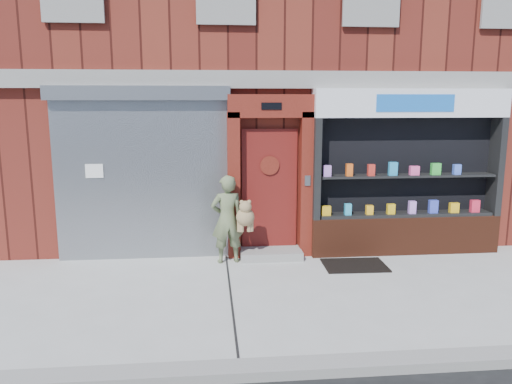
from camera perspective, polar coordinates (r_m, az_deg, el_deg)
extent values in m
plane|color=#9E9E99|center=(7.64, 9.03, -11.22)|extent=(80.00, 80.00, 0.00)
cube|color=gray|center=(5.76, 14.66, -18.43)|extent=(60.00, 0.30, 0.12)
cube|color=#581B14|center=(13.04, 2.74, 15.77)|extent=(12.00, 8.00, 8.00)
cube|color=gray|center=(8.97, 6.50, 12.63)|extent=(12.00, 0.16, 0.30)
cube|color=gray|center=(8.98, -12.85, 1.22)|extent=(3.00, 0.10, 2.80)
cube|color=slate|center=(8.81, -13.31, 10.96)|extent=(3.10, 0.30, 0.24)
cube|color=white|center=(9.03, -17.99, 2.30)|extent=(0.30, 0.01, 0.24)
cube|color=#55160E|center=(8.86, -2.57, 0.69)|extent=(0.22, 0.28, 2.60)
cube|color=#55160E|center=(9.01, 5.71, 0.83)|extent=(0.22, 0.28, 2.60)
cube|color=#55160E|center=(8.78, 1.66, 9.80)|extent=(1.50, 0.28, 0.40)
cube|color=black|center=(8.63, 1.78, 9.79)|extent=(0.35, 0.01, 0.12)
cube|color=#5A1410|center=(9.04, 1.52, 0.26)|extent=(1.00, 0.06, 2.20)
cylinder|color=black|center=(8.93, 1.57, 3.05)|extent=(0.28, 0.02, 0.28)
cylinder|color=#55160E|center=(8.92, 1.57, 3.04)|extent=(0.34, 0.02, 0.34)
cube|color=gray|center=(9.05, 1.70, -7.08)|extent=(1.10, 0.55, 0.15)
cube|color=slate|center=(8.85, 5.91, 1.30)|extent=(0.10, 0.02, 0.18)
cube|color=#502212|center=(9.69, 16.51, -4.63)|extent=(3.50, 0.40, 0.70)
cube|color=black|center=(8.94, 6.83, 2.67)|extent=(0.12, 0.40, 1.80)
cube|color=black|center=(10.21, 25.72, 2.67)|extent=(0.12, 0.40, 1.80)
cube|color=black|center=(9.62, 16.49, 2.86)|extent=(3.30, 0.03, 1.80)
cube|color=black|center=(9.60, 16.63, -2.44)|extent=(3.20, 0.36, 0.06)
cube|color=black|center=(9.47, 16.86, 1.81)|extent=(3.20, 0.36, 0.04)
cube|color=white|center=(9.37, 17.29, 9.69)|extent=(3.50, 0.40, 0.50)
cube|color=#1758B0|center=(9.18, 17.78, 9.65)|extent=(1.40, 0.01, 0.30)
cube|color=gold|center=(9.04, 8.01, -2.13)|extent=(0.16, 0.09, 0.17)
cube|color=#28A1CC|center=(9.14, 10.45, -1.96)|extent=(0.12, 0.09, 0.21)
cube|color=#FFB11A|center=(9.26, 12.83, -2.00)|extent=(0.12, 0.09, 0.17)
cube|color=gold|center=(9.39, 15.15, -1.88)|extent=(0.14, 0.09, 0.18)
cube|color=#C385F0|center=(9.54, 17.41, -1.68)|extent=(0.12, 0.09, 0.23)
cube|color=blue|center=(9.70, 19.59, -1.58)|extent=(0.16, 0.09, 0.24)
cube|color=yellow|center=(9.88, 21.69, -1.68)|extent=(0.16, 0.09, 0.18)
cube|color=#E52844|center=(10.06, 23.72, -1.48)|extent=(0.16, 0.09, 0.22)
cube|color=#B779D9|center=(8.91, 8.13, 2.40)|extent=(0.13, 0.09, 0.20)
cube|color=#E75B18|center=(9.01, 10.61, 2.50)|extent=(0.11, 0.09, 0.22)
cube|color=red|center=(9.13, 13.02, 2.46)|extent=(0.12, 0.09, 0.21)
cube|color=#2893C9|center=(9.27, 15.37, 2.58)|extent=(0.15, 0.09, 0.24)
cube|color=#FC549A|center=(9.42, 17.64, 2.35)|extent=(0.17, 0.09, 0.16)
cube|color=green|center=(9.58, 19.85, 2.49)|extent=(0.17, 0.09, 0.21)
cube|color=#446AE8|center=(9.76, 21.97, 2.41)|extent=(0.13, 0.09, 0.18)
imported|color=#5F6B46|center=(8.65, -3.32, -3.11)|extent=(0.61, 0.45, 1.55)
sphere|color=olive|center=(8.55, -1.24, -2.88)|extent=(0.32, 0.32, 0.32)
sphere|color=olive|center=(8.46, -1.21, -1.71)|extent=(0.21, 0.21, 0.21)
sphere|color=olive|center=(8.44, -1.64, -1.16)|extent=(0.07, 0.07, 0.07)
sphere|color=olive|center=(8.45, -0.79, -1.15)|extent=(0.07, 0.07, 0.07)
cylinder|color=olive|center=(8.58, -1.93, -3.92)|extent=(0.07, 0.07, 0.19)
cylinder|color=olive|center=(8.60, -0.53, -3.89)|extent=(0.07, 0.07, 0.19)
cylinder|color=olive|center=(8.57, -1.64, -3.95)|extent=(0.07, 0.07, 0.19)
cylinder|color=olive|center=(8.57, -0.80, -3.93)|extent=(0.07, 0.07, 0.19)
cube|color=black|center=(8.81, 11.21, -8.21)|extent=(1.08, 0.77, 0.03)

